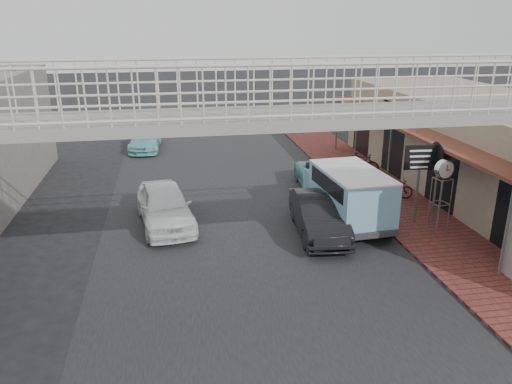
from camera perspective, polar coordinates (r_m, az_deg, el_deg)
name	(u,v)px	position (r m, az deg, el deg)	size (l,w,h in m)	color
ground	(251,250)	(16.49, -0.52, -6.65)	(120.00, 120.00, 0.00)	black
road_strip	(251,250)	(16.49, -0.52, -6.63)	(10.00, 60.00, 0.01)	black
sidewalk	(397,205)	(21.02, 15.84, -1.42)	(3.00, 40.00, 0.10)	brown
shophouse_row	(490,147)	(23.53, 25.14, 4.65)	(7.20, 18.00, 4.00)	gray
footbridge	(279,201)	(11.63, 2.67, -1.00)	(16.40, 2.40, 6.34)	gray
white_hatchback	(165,206)	(18.44, -10.38, -1.55)	(1.78, 4.42, 1.51)	white
dark_sedan	(319,215)	(17.55, 7.19, -2.64)	(1.49, 4.29, 1.41)	black
angkot_curb	(325,175)	(22.11, 7.93, 1.90)	(2.27, 4.93, 1.37)	#69AEB6
angkot_far	(145,139)	(29.69, -12.55, 5.88)	(1.64, 4.04, 1.17)	#77C8CE
angkot_van	(348,190)	(18.28, 10.51, 0.26)	(2.28, 4.48, 2.13)	black
motorcycle_near	(393,189)	(21.44, 15.44, 0.36)	(0.56, 1.60, 0.84)	black
motorcycle_far	(361,163)	(24.59, 11.96, 3.24)	(0.47, 1.68, 1.01)	black
street_clock	(444,173)	(17.94, 20.66, 2.07)	(0.67, 0.59, 2.63)	#59595B
arrow_sign	(441,158)	(18.80, 20.42, 3.67)	(1.78, 1.14, 3.03)	#59595B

